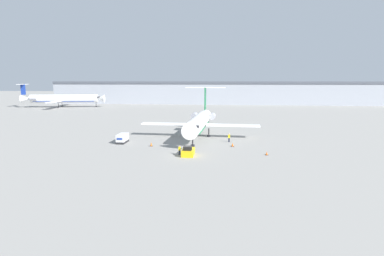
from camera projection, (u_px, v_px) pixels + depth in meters
The scene contains 11 objects.
ground_plane at pixel (187, 156), 52.36m from camera, with size 600.00×600.00×0.00m, color gray.
terminal_building at pixel (212, 93), 169.25m from camera, with size 180.00×16.80×12.49m.
airplane_main at pixel (199, 121), 69.10m from camera, with size 27.68×26.96×11.31m.
pushback_tug at pixel (188, 152), 52.68m from camera, with size 2.07×3.69×1.82m.
luggage_cart at pixel (122, 138), 63.28m from camera, with size 1.66×3.71×1.94m.
worker_near_tug at pixel (180, 150), 53.07m from camera, with size 0.40×0.24×1.67m.
worker_by_wing at pixel (229, 138), 63.99m from camera, with size 0.40×0.26×1.88m.
traffic_cone_left at pixel (151, 144), 60.10m from camera, with size 0.57×0.57×0.81m.
traffic_cone_right at pixel (233, 145), 59.86m from camera, with size 0.63×0.63×0.74m.
traffic_cone_mid at pixel (267, 153), 52.96m from camera, with size 0.53×0.53×0.62m.
airplane_parked_far_left at pixel (63, 99), 146.46m from camera, with size 39.71×31.14×11.30m.
Camera 1 is at (6.02, -50.58, 13.09)m, focal length 28.00 mm.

